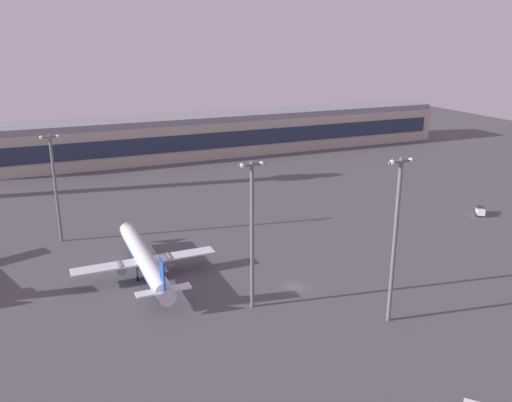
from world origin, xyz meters
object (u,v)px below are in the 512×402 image
at_px(maintenance_van, 480,211).
at_px(airplane_terminal_side, 145,260).
at_px(apron_light_west, 252,227).
at_px(apron_light_east, 55,182).
at_px(apron_light_central, 396,232).

bearing_deg(maintenance_van, airplane_terminal_side, -140.96).
bearing_deg(airplane_terminal_side, apron_light_west, -53.93).
xyz_separation_m(apron_light_east, apron_light_central, (49.76, -61.24, 1.60)).
bearing_deg(apron_light_east, apron_light_west, -57.86).
height_order(apron_light_west, apron_light_central, apron_light_central).
bearing_deg(apron_light_east, maintenance_van, -13.06).
xyz_separation_m(apron_light_west, apron_light_central, (19.92, -13.75, 0.89)).
relative_size(apron_light_west, apron_light_central, 0.94).
bearing_deg(apron_light_west, maintenance_van, 16.36).
relative_size(airplane_terminal_side, maintenance_van, 8.38).
bearing_deg(airplane_terminal_side, maintenance_van, 0.64).
bearing_deg(apron_light_west, airplane_terminal_side, 126.81).
height_order(airplane_terminal_side, apron_light_east, apron_light_east).
bearing_deg(apron_light_central, apron_light_east, 129.09).
distance_m(maintenance_van, apron_light_central, 69.54).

